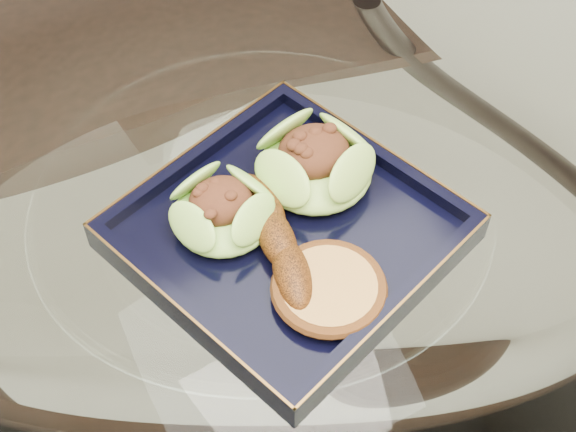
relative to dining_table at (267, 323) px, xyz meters
name	(u,v)px	position (x,y,z in m)	size (l,w,h in m)	color
dining_table	(267,323)	(0.00, 0.00, 0.00)	(1.13, 1.13, 0.77)	white
dining_chair	(188,49)	(0.13, 0.55, -0.07)	(0.44, 0.44, 0.95)	#331A11
navy_plate	(288,235)	(0.02, -0.02, 0.17)	(0.27, 0.27, 0.02)	black
lettuce_wrap_left	(223,212)	(-0.03, 0.02, 0.20)	(0.10, 0.10, 0.03)	#689E2E
lettuce_wrap_right	(315,165)	(0.07, 0.03, 0.20)	(0.11, 0.11, 0.04)	olive
roasted_plantain	(276,238)	(0.00, -0.03, 0.20)	(0.16, 0.03, 0.03)	#632E0A
crumb_patty	(329,290)	(0.02, -0.10, 0.19)	(0.09, 0.09, 0.02)	gold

